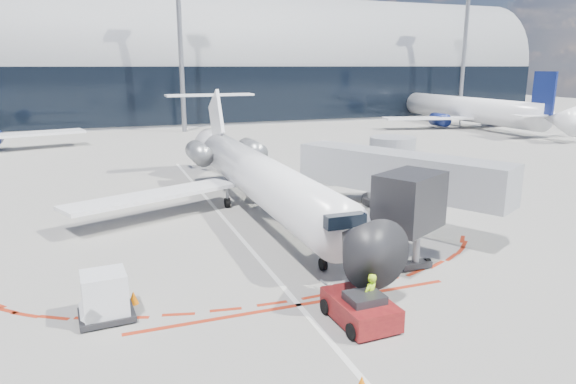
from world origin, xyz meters
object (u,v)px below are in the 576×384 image
object	(u,v)px
pushback_tug	(360,308)
uld_container	(105,297)
regional_jet	(255,174)
ramp_worker	(370,297)

from	to	relation	value
pushback_tug	uld_container	size ratio (longest dim) A/B	2.29
pushback_tug	regional_jet	bearing A→B (deg)	85.13
pushback_tug	uld_container	world-z (taller)	uld_container
regional_jet	ramp_worker	distance (m)	16.51
uld_container	pushback_tug	bearing A→B (deg)	-25.62
pushback_tug	ramp_worker	bearing A→B (deg)	-4.86
regional_jet	uld_container	world-z (taller)	regional_jet
uld_container	ramp_worker	bearing A→B (deg)	-24.91
regional_jet	pushback_tug	size ratio (longest dim) A/B	6.19
pushback_tug	ramp_worker	distance (m)	0.56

